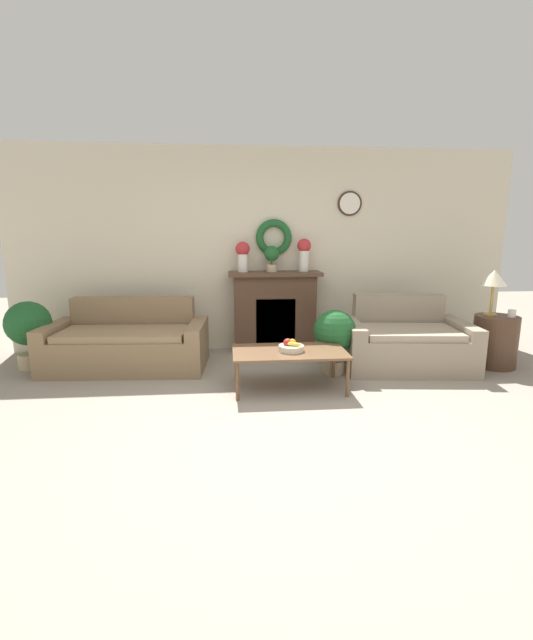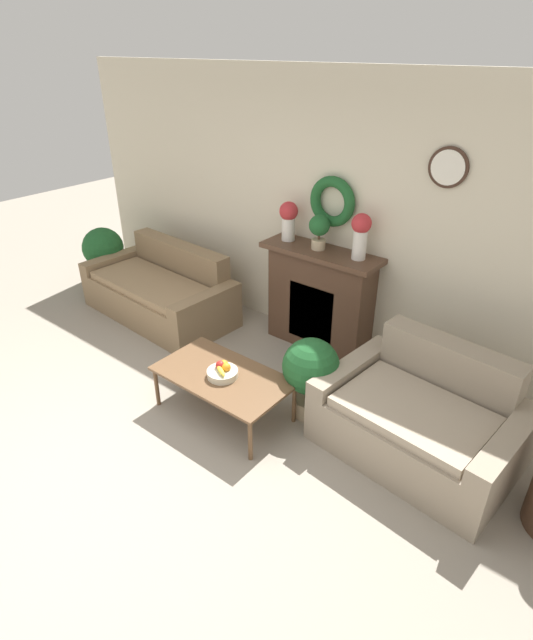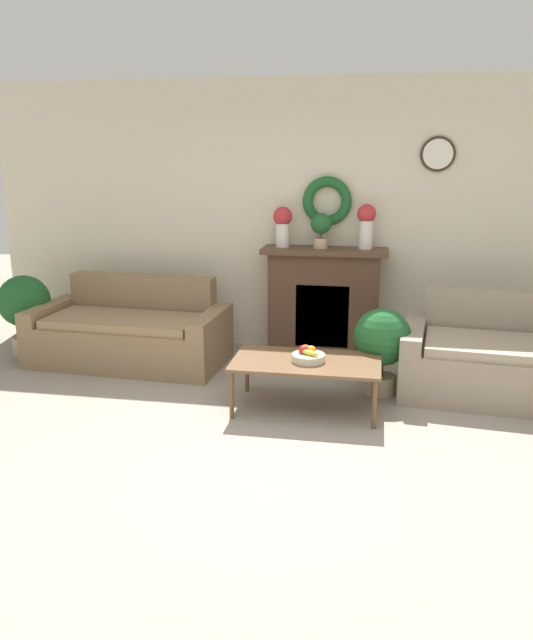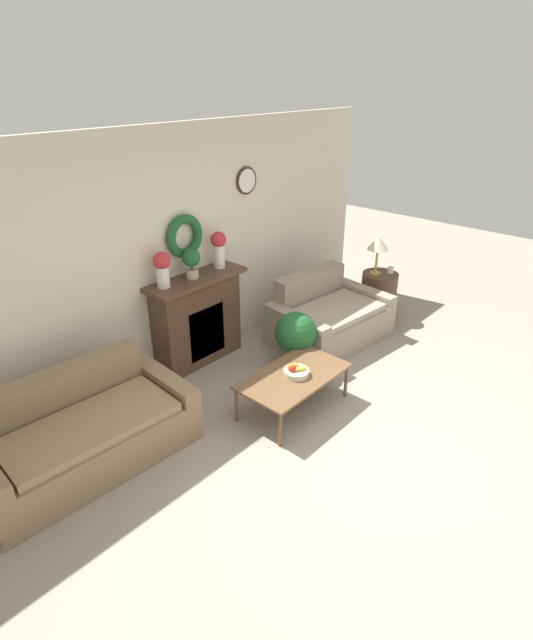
% 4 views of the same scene
% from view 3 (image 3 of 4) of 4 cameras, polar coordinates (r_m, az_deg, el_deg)
% --- Properties ---
extents(ground_plane, '(16.00, 16.00, 0.00)m').
position_cam_3_polar(ground_plane, '(4.09, 0.15, -13.97)').
color(ground_plane, gray).
extents(wall_back, '(6.80, 0.17, 2.70)m').
position_cam_3_polar(wall_back, '(6.36, 4.59, 9.27)').
color(wall_back, beige).
rests_on(wall_back, ground_plane).
extents(fireplace, '(1.23, 0.41, 1.09)m').
position_cam_3_polar(fireplace, '(6.28, 5.24, 1.72)').
color(fireplace, '#4C3323').
rests_on(fireplace, ground_plane).
extents(couch_left, '(1.89, 1.02, 0.80)m').
position_cam_3_polar(couch_left, '(6.23, -12.28, -1.16)').
color(couch_left, '#846B4C').
rests_on(couch_left, ground_plane).
extents(loveseat_right, '(1.55, 1.14, 0.83)m').
position_cam_3_polar(loveseat_right, '(5.62, 19.77, -3.38)').
color(loveseat_right, gray).
rests_on(loveseat_right, ground_plane).
extents(coffee_table, '(1.16, 0.65, 0.41)m').
position_cam_3_polar(coffee_table, '(4.93, 3.67, -4.06)').
color(coffee_table, brown).
rests_on(coffee_table, ground_plane).
extents(fruit_bowl, '(0.26, 0.26, 0.12)m').
position_cam_3_polar(fruit_bowl, '(4.89, 3.82, -3.26)').
color(fruit_bowl, beige).
rests_on(fruit_bowl, coffee_table).
extents(vase_on_mantel_left, '(0.19, 0.19, 0.39)m').
position_cam_3_polar(vase_on_mantel_left, '(6.21, 1.49, 8.80)').
color(vase_on_mantel_left, silver).
rests_on(vase_on_mantel_left, fireplace).
extents(vase_on_mantel_right, '(0.18, 0.18, 0.43)m').
position_cam_3_polar(vase_on_mantel_right, '(6.14, 9.11, 8.77)').
color(vase_on_mantel_right, silver).
rests_on(vase_on_mantel_right, fireplace).
extents(potted_plant_on_mantel, '(0.20, 0.20, 0.34)m').
position_cam_3_polar(potted_plant_on_mantel, '(6.15, 5.00, 8.45)').
color(potted_plant_on_mantel, tan).
rests_on(potted_plant_on_mantel, fireplace).
extents(potted_plant_floor_by_couch, '(0.52, 0.52, 0.81)m').
position_cam_3_polar(potted_plant_floor_by_couch, '(6.73, -21.25, 1.21)').
color(potted_plant_floor_by_couch, tan).
rests_on(potted_plant_floor_by_couch, ground_plane).
extents(potted_plant_floor_by_loveseat, '(0.48, 0.48, 0.74)m').
position_cam_3_polar(potted_plant_floor_by_loveseat, '(5.31, 10.52, -1.94)').
color(potted_plant_floor_by_loveseat, tan).
rests_on(potted_plant_floor_by_loveseat, ground_plane).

